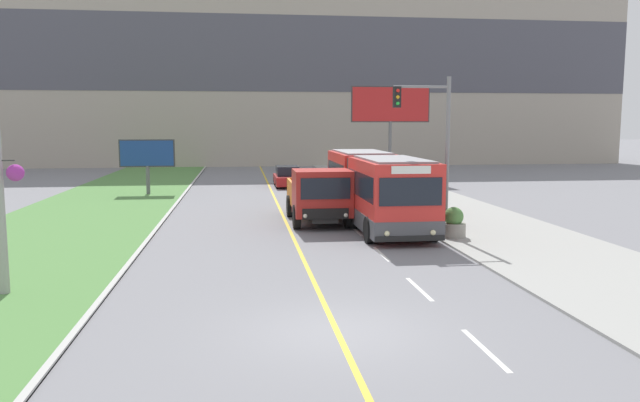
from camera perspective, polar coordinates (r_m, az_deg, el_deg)
The scene contains 13 objects.
ground_plane at distance 13.72m, azimuth 1.60°, elevation -11.89°, with size 300.00×300.00×0.00m, color slate.
lane_marking_centre at distance 14.76m, azimuth 2.08°, elevation -10.50°, with size 2.88×140.00×0.01m.
apartment_block_background at distance 69.24m, azimuth -5.72°, elevation 12.50°, with size 80.00×8.04×22.01m.
city_bus at distance 28.09m, azimuth 5.04°, elevation 1.18°, with size 2.75×12.03×3.10m.
dump_truck at distance 27.50m, azimuth -0.04°, elevation 0.41°, with size 2.52×6.17×2.49m.
car_distant at distance 44.35m, azimuth -3.00°, elevation 2.22°, with size 1.80×4.30×1.45m.
traffic_light_mast at distance 24.84m, azimuth 10.24°, elevation 5.86°, with size 2.28×0.32×6.27m.
billboard_large at distance 47.85m, azimuth 6.46°, elevation 8.48°, with size 6.03×0.24×7.24m.
billboard_small at distance 40.84m, azimuth -15.52°, elevation 4.06°, with size 3.42×0.24×3.47m.
planter_round_near at distance 24.71m, azimuth 12.12°, elevation -2.05°, with size 0.94×0.94×1.18m.
planter_round_second at distance 28.82m, azimuth 9.43°, elevation -0.76°, with size 0.90×0.90×1.10m.
planter_round_third at distance 32.95m, azimuth 7.16°, elevation 0.35°, with size 0.96×0.96×1.21m.
planter_round_far at distance 37.15m, azimuth 5.52°, elevation 1.08°, with size 0.97×0.97×1.14m.
Camera 1 is at (-2.02, -12.81, 4.47)m, focal length 35.00 mm.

